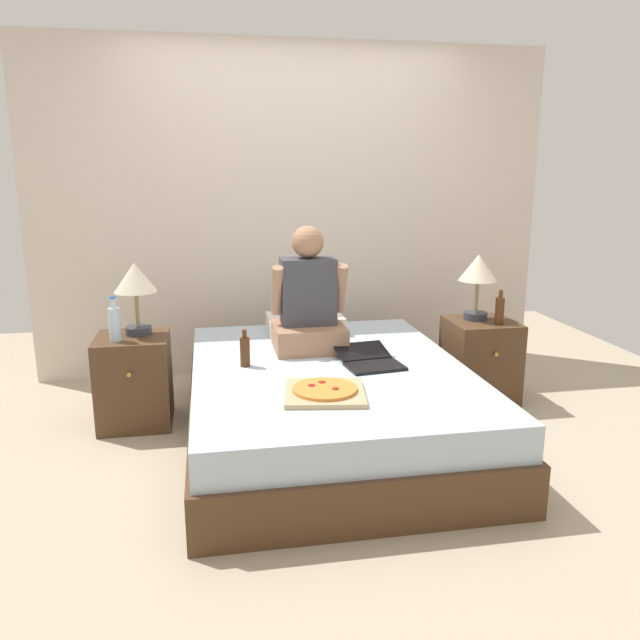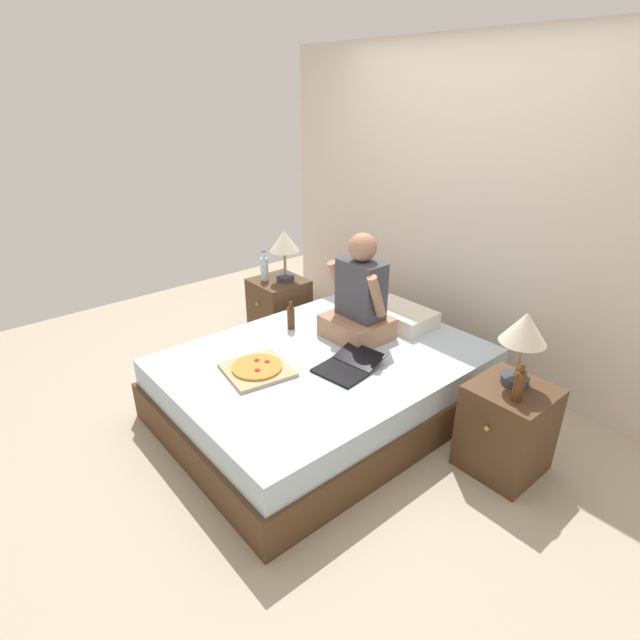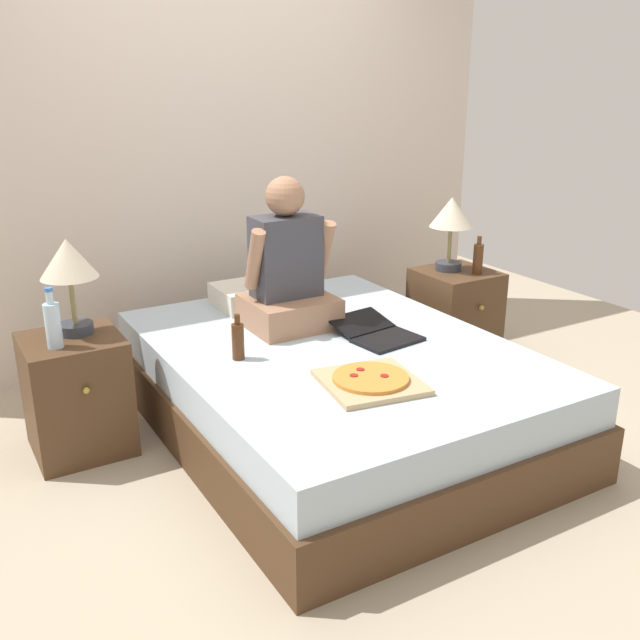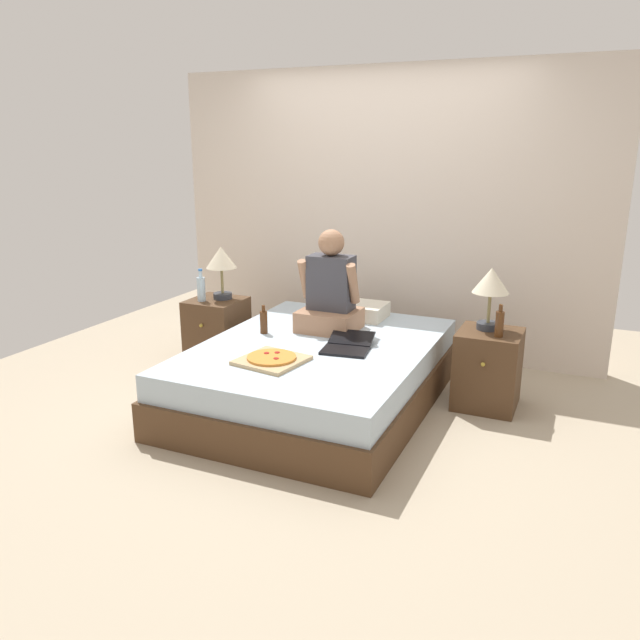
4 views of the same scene
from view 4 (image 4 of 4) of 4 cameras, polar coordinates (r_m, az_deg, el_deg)
ground_plane at (r=4.69m, az=-0.26°, el=-7.49°), size 5.95×5.95×0.00m
wall_back at (r=5.67m, az=5.78°, el=9.65°), size 3.95×0.12×2.50m
bed at (r=4.60m, az=-0.27°, el=-4.92°), size 1.61×2.15×0.45m
nightstand_left at (r=5.49m, az=-9.38°, el=-1.01°), size 0.44×0.47×0.57m
lamp_on_left_nightstand at (r=5.36m, az=-9.02°, el=5.33°), size 0.26×0.26×0.45m
water_bottle at (r=5.36m, az=-10.81°, el=2.88°), size 0.07×0.07×0.28m
nightstand_right at (r=4.68m, az=15.08°, el=-4.35°), size 0.44×0.47×0.57m
lamp_on_right_nightstand at (r=4.57m, az=15.36°, el=3.11°), size 0.26×0.26×0.45m
beer_bottle at (r=4.46m, az=16.10°, el=-0.29°), size 0.06×0.06×0.23m
pillow at (r=5.22m, az=3.17°, el=0.94°), size 0.52×0.34×0.12m
person_seated at (r=4.80m, az=0.95°, el=2.44°), size 0.47×0.40×0.78m
laptop at (r=4.41m, az=2.50°, el=-2.42°), size 0.37×0.45×0.07m
pizza_box at (r=4.16m, az=-4.45°, el=-3.61°), size 0.46×0.46×0.05m
beer_bottle_on_bed at (r=4.77m, az=-5.17°, el=-0.14°), size 0.06×0.06×0.22m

